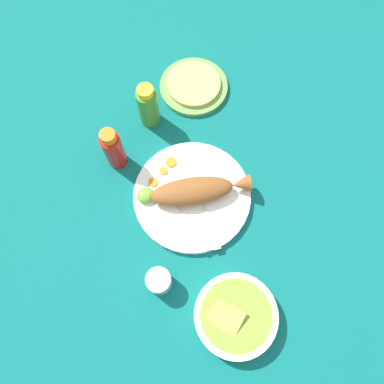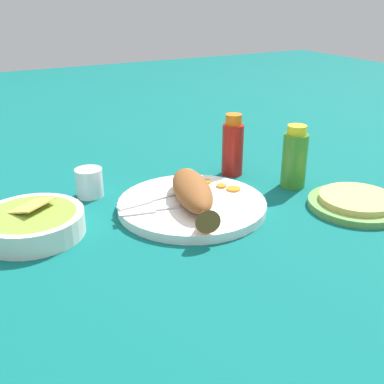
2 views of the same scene
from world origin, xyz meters
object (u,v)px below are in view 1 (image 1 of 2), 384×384
Objects in this scene: guacamole_bowl at (235,316)px; hot_sauce_bottle_green at (147,106)px; fried_fish at (197,190)px; hot_sauce_bottle_red at (114,149)px; fork_far at (189,224)px; salt_cup at (159,281)px; fork_near at (208,219)px; main_plate at (192,196)px; tortilla_plate at (194,87)px.

hot_sauce_bottle_green is at bearing -94.14° from guacamole_bowl.
hot_sauce_bottle_red is at bearing -34.36° from fried_fish.
salt_cup is at bearing -59.05° from fork_far.
salt_cup is at bearing -51.62° from fork_near.
hot_sauce_bottle_red is 0.50m from guacamole_bowl.
fried_fish is 0.24m from salt_cup.
main_plate is 0.27m from hot_sauce_bottle_green.
fried_fish is at bearing 64.90° from tortilla_plate.
fork_near is 1.25× the size of hot_sauce_bottle_red.
tortilla_plate is (-0.29, -0.12, -0.06)m from hot_sauce_bottle_red.
guacamole_bowl is 0.96× the size of tortilla_plate.
fork_far is at bearing 67.29° from fried_fish.
fork_far is 0.33m from hot_sauce_bottle_green.
fork_far is at bearing 61.87° from tortilla_plate.
main_plate is at bearing -98.12° from guacamole_bowl.
hot_sauce_bottle_red reaches higher than tortilla_plate.
main_plate is 1.62× the size of fork_far.
salt_cup is (0.17, 0.08, 0.01)m from fork_near.
fork_near is 0.97× the size of guacamole_bowl.
fork_near is at bearing 93.97° from main_plate.
fork_far reaches higher than tortilla_plate.
guacamole_bowl is (0.05, 0.23, 0.00)m from fork_near.
fried_fish is 1.39× the size of fork_far.
hot_sauce_bottle_red is at bearing -139.87° from fork_near.
main_plate is 1.53× the size of tortilla_plate.
fork_far is at bearing 83.41° from hot_sauce_bottle_green.
hot_sauce_bottle_green is 2.30× the size of salt_cup.
hot_sauce_bottle_green is at bearing -111.23° from salt_cup.
hot_sauce_bottle_red reaches higher than fork_near.
guacamole_bowl is (0.06, 0.30, -0.02)m from fried_fish.
fork_near and fork_far have the same top height.
salt_cup is (0.18, 0.16, -0.02)m from fried_fish.
hot_sauce_bottle_green is 0.57m from guacamole_bowl.
salt_cup is 0.31× the size of tortilla_plate.
guacamole_bowl is at bearing 100.12° from hot_sauce_bottle_red.
hot_sauce_bottle_red is 0.78× the size of guacamole_bowl.
guacamole_bowl is at bearing 97.20° from fried_fish.
guacamole_bowl reaches higher than main_plate.
main_plate is 1.59× the size of guacamole_bowl.
main_plate is 0.31m from guacamole_bowl.
hot_sauce_bottle_red is at bearing -95.86° from salt_cup.
hot_sauce_bottle_green reaches higher than fork_far.
guacamole_bowl is (-0.09, 0.49, -0.04)m from hot_sauce_bottle_red.
guacamole_bowl is at bearing -6.56° from fork_far.
fork_near is 1.30× the size of hot_sauce_bottle_green.
guacamole_bowl is at bearing 0.27° from fork_near.
salt_cup is 0.33× the size of guacamole_bowl.
hot_sauce_bottle_green is (0.01, -0.34, 0.05)m from fork_near.
hot_sauce_bottle_red is at bearing -54.19° from main_plate.
tortilla_plate is at bearing -108.18° from guacamole_bowl.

